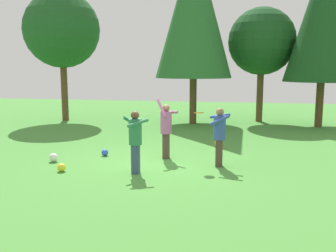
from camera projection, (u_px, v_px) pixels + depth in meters
ground_plane at (151, 164)px, 10.69m from camera, size 40.00×40.00×0.00m
person_thrower at (166, 126)px, 11.26m from camera, size 0.66×0.66×1.83m
person_catcher at (219, 132)px, 10.34m from camera, size 0.58×0.49×1.65m
person_bystander at (135, 137)px, 9.65m from camera, size 0.73×0.71×1.65m
frisbee at (199, 113)px, 10.36m from camera, size 0.33×0.33×0.06m
ball_white at (54, 158)px, 10.96m from camera, size 0.26×0.26×0.26m
ball_blue at (105, 153)px, 11.70m from camera, size 0.21×0.21×0.21m
ball_yellow at (61, 167)px, 9.93m from camera, size 0.23×0.23×0.23m
ball_orange at (219, 143)px, 12.95m from camera, size 0.28×0.28×0.28m
tree_far_right at (325, 13)px, 16.68m from camera, size 3.45×3.45×8.23m
tree_center at (194, 9)px, 17.65m from camera, size 3.68×3.68×8.80m
tree_right at (262, 42)px, 18.58m from camera, size 3.34×3.34×5.71m
tree_far_left at (62, 30)px, 18.90m from camera, size 3.84×3.84×6.56m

